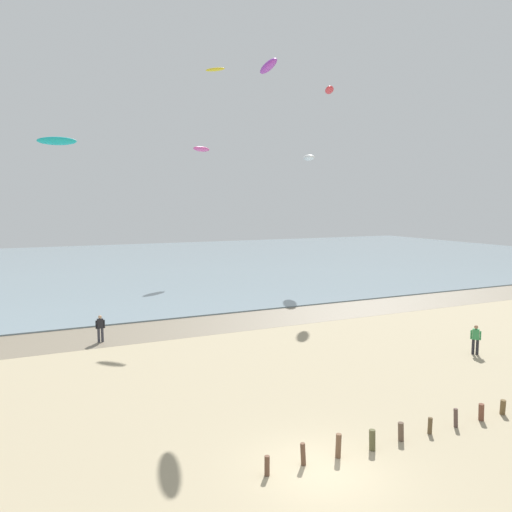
{
  "coord_description": "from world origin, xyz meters",
  "views": [
    {
      "loc": [
        -8.19,
        -12.73,
        8.56
      ],
      "look_at": [
        2.36,
        10.13,
        5.89
      ],
      "focal_mm": 34.52,
      "sensor_mm": 36.0,
      "label": 1
    }
  ],
  "objects_px": {
    "person_mid_beach": "(476,339)",
    "kite_aloft_4": "(57,141)",
    "kite_aloft_7": "(309,158)",
    "person_by_waterline": "(100,328)",
    "kite_aloft_2": "(215,69)",
    "kite_aloft_3": "(329,90)",
    "kite_aloft_0": "(268,66)",
    "kite_aloft_1": "(201,149)"
  },
  "relations": [
    {
      "from": "kite_aloft_1",
      "to": "kite_aloft_2",
      "type": "distance_m",
      "value": 16.34
    },
    {
      "from": "kite_aloft_3",
      "to": "kite_aloft_7",
      "type": "bearing_deg",
      "value": -149.89
    },
    {
      "from": "kite_aloft_0",
      "to": "kite_aloft_7",
      "type": "height_order",
      "value": "kite_aloft_0"
    },
    {
      "from": "person_by_waterline",
      "to": "kite_aloft_3",
      "type": "bearing_deg",
      "value": 24.25
    },
    {
      "from": "kite_aloft_0",
      "to": "kite_aloft_2",
      "type": "relative_size",
      "value": 1.53
    },
    {
      "from": "kite_aloft_3",
      "to": "kite_aloft_0",
      "type": "bearing_deg",
      "value": -7.08
    },
    {
      "from": "kite_aloft_0",
      "to": "kite_aloft_7",
      "type": "distance_m",
      "value": 24.06
    },
    {
      "from": "person_mid_beach",
      "to": "kite_aloft_4",
      "type": "distance_m",
      "value": 30.03
    },
    {
      "from": "kite_aloft_2",
      "to": "kite_aloft_7",
      "type": "xyz_separation_m",
      "value": [
        12.29,
        4.55,
        -6.72
      ]
    },
    {
      "from": "kite_aloft_0",
      "to": "person_by_waterline",
      "type": "bearing_deg",
      "value": 80.53
    },
    {
      "from": "kite_aloft_4",
      "to": "kite_aloft_7",
      "type": "bearing_deg",
      "value": 36.25
    },
    {
      "from": "person_by_waterline",
      "to": "kite_aloft_4",
      "type": "bearing_deg",
      "value": 105.0
    },
    {
      "from": "person_by_waterline",
      "to": "kite_aloft_4",
      "type": "distance_m",
      "value": 13.73
    },
    {
      "from": "kite_aloft_2",
      "to": "kite_aloft_4",
      "type": "xyz_separation_m",
      "value": [
        -13.33,
        -4.14,
        -7.29
      ]
    },
    {
      "from": "person_mid_beach",
      "to": "person_by_waterline",
      "type": "relative_size",
      "value": 1.0
    },
    {
      "from": "kite_aloft_7",
      "to": "kite_aloft_1",
      "type": "bearing_deg",
      "value": 63.88
    },
    {
      "from": "kite_aloft_0",
      "to": "kite_aloft_4",
      "type": "height_order",
      "value": "kite_aloft_0"
    },
    {
      "from": "kite_aloft_2",
      "to": "kite_aloft_7",
      "type": "distance_m",
      "value": 14.73
    },
    {
      "from": "kite_aloft_2",
      "to": "kite_aloft_7",
      "type": "height_order",
      "value": "kite_aloft_2"
    },
    {
      "from": "kite_aloft_0",
      "to": "kite_aloft_3",
      "type": "bearing_deg",
      "value": -30.4
    },
    {
      "from": "kite_aloft_7",
      "to": "person_mid_beach",
      "type": "bearing_deg",
      "value": -165.55
    },
    {
      "from": "kite_aloft_2",
      "to": "kite_aloft_4",
      "type": "distance_m",
      "value": 15.74
    },
    {
      "from": "person_mid_beach",
      "to": "kite_aloft_1",
      "type": "distance_m",
      "value": 39.99
    },
    {
      "from": "kite_aloft_2",
      "to": "kite_aloft_3",
      "type": "xyz_separation_m",
      "value": [
        11.79,
        -0.02,
        -0.64
      ]
    },
    {
      "from": "kite_aloft_0",
      "to": "kite_aloft_4",
      "type": "bearing_deg",
      "value": 60.51
    },
    {
      "from": "person_by_waterline",
      "to": "kite_aloft_3",
      "type": "height_order",
      "value": "kite_aloft_3"
    },
    {
      "from": "kite_aloft_4",
      "to": "kite_aloft_2",
      "type": "bearing_deg",
      "value": 34.78
    },
    {
      "from": "kite_aloft_1",
      "to": "kite_aloft_7",
      "type": "bearing_deg",
      "value": -88.11
    },
    {
      "from": "kite_aloft_0",
      "to": "kite_aloft_3",
      "type": "distance_m",
      "value": 20.23
    },
    {
      "from": "kite_aloft_0",
      "to": "kite_aloft_2",
      "type": "distance_m",
      "value": 15.1
    },
    {
      "from": "kite_aloft_4",
      "to": "person_mid_beach",
      "type": "bearing_deg",
      "value": -23.36
    },
    {
      "from": "kite_aloft_0",
      "to": "kite_aloft_1",
      "type": "relative_size",
      "value": 0.9
    },
    {
      "from": "person_by_waterline",
      "to": "kite_aloft_0",
      "type": "distance_m",
      "value": 18.93
    },
    {
      "from": "person_mid_beach",
      "to": "kite_aloft_3",
      "type": "height_order",
      "value": "kite_aloft_3"
    },
    {
      "from": "kite_aloft_1",
      "to": "kite_aloft_3",
      "type": "height_order",
      "value": "kite_aloft_3"
    },
    {
      "from": "person_by_waterline",
      "to": "kite_aloft_2",
      "type": "bearing_deg",
      "value": 42.3
    },
    {
      "from": "person_by_waterline",
      "to": "kite_aloft_7",
      "type": "height_order",
      "value": "kite_aloft_7"
    },
    {
      "from": "kite_aloft_1",
      "to": "kite_aloft_4",
      "type": "bearing_deg",
      "value": -168.93
    },
    {
      "from": "person_mid_beach",
      "to": "kite_aloft_4",
      "type": "relative_size",
      "value": 0.63
    },
    {
      "from": "kite_aloft_0",
      "to": "kite_aloft_2",
      "type": "height_order",
      "value": "kite_aloft_2"
    },
    {
      "from": "kite_aloft_0",
      "to": "kite_aloft_4",
      "type": "distance_m",
      "value": 15.85
    },
    {
      "from": "person_mid_beach",
      "to": "kite_aloft_7",
      "type": "bearing_deg",
      "value": 79.79
    }
  ]
}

